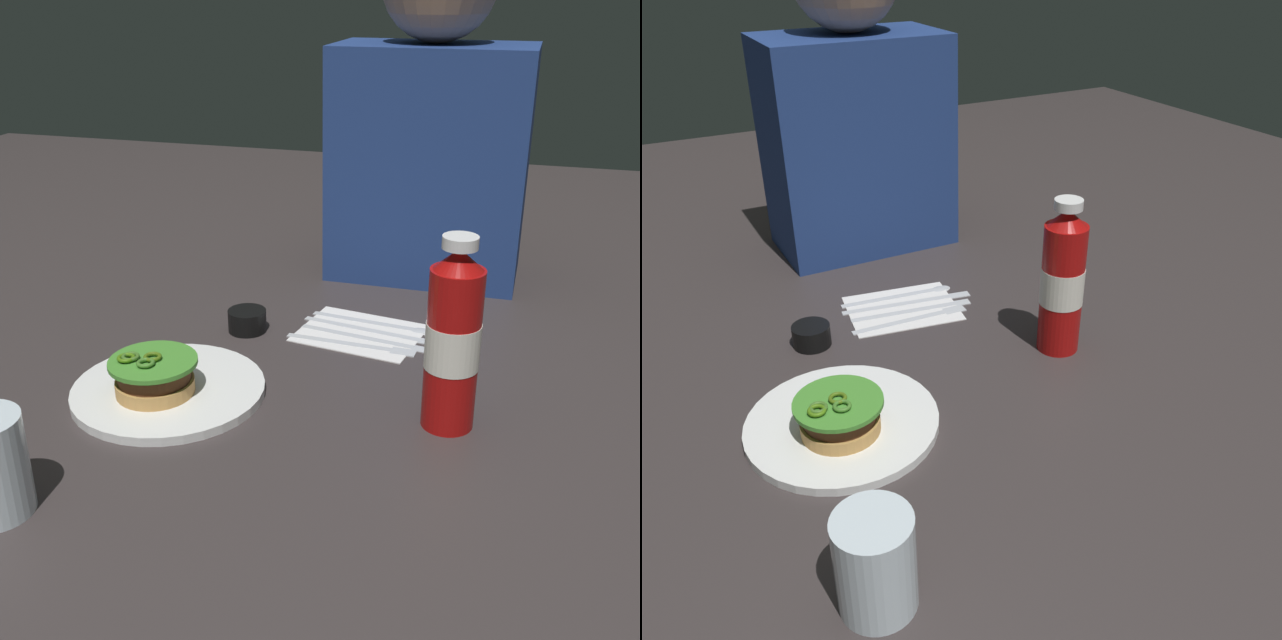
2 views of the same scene
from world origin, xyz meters
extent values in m
plane|color=#362F2E|center=(0.00, 0.00, 0.00)|extent=(3.00, 3.00, 0.00)
cylinder|color=white|center=(-0.14, -0.01, 0.01)|extent=(0.25, 0.25, 0.01)
cylinder|color=tan|center=(-0.14, -0.03, 0.02)|extent=(0.10, 0.10, 0.02)
cylinder|color=#512D19|center=(-0.14, -0.03, 0.04)|extent=(0.09, 0.09, 0.02)
cylinder|color=red|center=(-0.14, -0.03, 0.05)|extent=(0.09, 0.09, 0.01)
cylinder|color=#448B2E|center=(-0.14, -0.03, 0.06)|extent=(0.11, 0.11, 0.01)
torus|color=#416F25|center=(-0.17, -0.04, 0.06)|extent=(0.02, 0.02, 0.01)
torus|color=#486915|center=(-0.14, -0.03, 0.06)|extent=(0.02, 0.02, 0.01)
torus|color=#467613|center=(-0.17, -0.04, 0.06)|extent=(0.02, 0.02, 0.01)
torus|color=#427A28|center=(-0.14, -0.05, 0.06)|extent=(0.02, 0.02, 0.01)
cylinder|color=#A90E0C|center=(0.22, 0.02, 0.10)|extent=(0.06, 0.06, 0.20)
cone|color=#A90E0C|center=(0.22, 0.02, 0.21)|extent=(0.06, 0.06, 0.03)
cylinder|color=white|center=(0.22, 0.02, 0.23)|extent=(0.04, 0.04, 0.01)
cylinder|color=white|center=(0.22, 0.02, 0.11)|extent=(0.06, 0.06, 0.06)
cylinder|color=silver|center=(-0.20, -0.28, 0.05)|extent=(0.08, 0.08, 0.11)
cylinder|color=black|center=(-0.11, 0.20, 0.02)|extent=(0.06, 0.06, 0.03)
cube|color=white|center=(0.06, 0.24, 0.00)|extent=(0.20, 0.17, 0.00)
cube|color=silver|center=(0.05, 0.20, 0.00)|extent=(0.19, 0.02, 0.00)
cube|color=silver|center=(0.14, 0.19, 0.00)|extent=(0.04, 0.02, 0.00)
cube|color=silver|center=(0.06, 0.22, 0.00)|extent=(0.18, 0.04, 0.00)
cube|color=silver|center=(0.13, 0.21, 0.00)|extent=(0.08, 0.03, 0.00)
cube|color=silver|center=(0.06, 0.25, 0.00)|extent=(0.20, 0.05, 0.00)
cube|color=silver|center=(0.15, 0.24, 0.00)|extent=(0.08, 0.03, 0.00)
cube|color=silver|center=(0.07, 0.28, 0.00)|extent=(0.19, 0.03, 0.00)
ellipsoid|color=silver|center=(0.15, 0.27, 0.00)|extent=(0.04, 0.03, 0.00)
cube|color=navy|center=(0.11, 0.53, 0.20)|extent=(0.33, 0.19, 0.40)
camera|label=1|loc=(0.30, -0.79, 0.50)|focal=43.10mm
camera|label=2|loc=(-0.33, -0.69, 0.57)|focal=38.36mm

